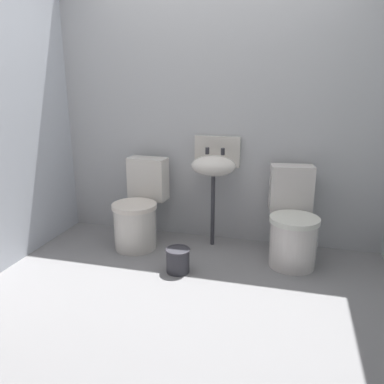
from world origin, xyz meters
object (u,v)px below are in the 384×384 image
(toilet_right, at_px, (292,225))
(sink, at_px, (214,165))
(bucket, at_px, (178,260))
(toilet_left, at_px, (139,211))

(toilet_right, height_order, sink, sink)
(bucket, bearing_deg, toilet_right, 26.82)
(toilet_right, relative_size, sink, 0.79)
(toilet_left, height_order, toilet_right, same)
(toilet_right, distance_m, bucket, 0.99)
(sink, relative_size, bucket, 4.93)
(bucket, bearing_deg, sink, 76.17)
(toilet_left, distance_m, toilet_right, 1.37)
(bucket, bearing_deg, toilet_left, 138.98)
(toilet_right, distance_m, sink, 0.85)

